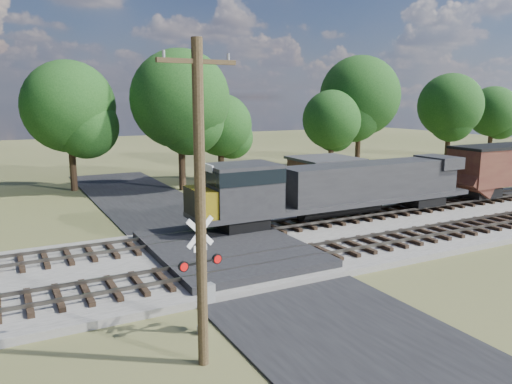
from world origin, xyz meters
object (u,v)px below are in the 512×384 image
crossing_signal_far (246,194)px  equipment_shed (324,178)px  crossing_signal_near (203,286)px  utility_pole (200,201)px

crossing_signal_far → equipment_shed: (8.11, 2.74, 0.05)m
crossing_signal_near → utility_pole: 3.75m
crossing_signal_far → equipment_shed: 8.57m
utility_pole → crossing_signal_far: bearing=55.8°
crossing_signal_near → equipment_shed: crossing_signal_near is taller
crossing_signal_near → utility_pole: size_ratio=0.43×
crossing_signal_far → utility_pole: size_ratio=0.40×
crossing_signal_near → equipment_shed: 23.41m
equipment_shed → crossing_signal_near: bearing=-133.2°
crossing_signal_near → equipment_shed: bearing=35.2°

